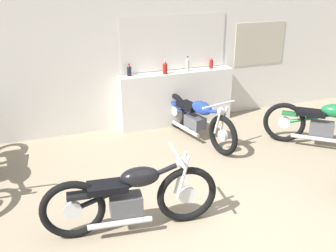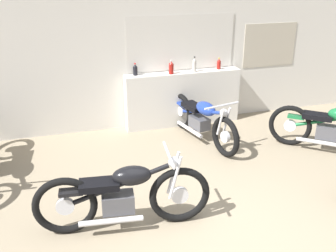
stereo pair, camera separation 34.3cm
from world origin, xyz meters
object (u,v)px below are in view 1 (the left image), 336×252
at_px(bottle_left_center, 165,68).
at_px(bottle_right_center, 211,63).
at_px(bottle_leftmost, 129,70).
at_px(motorcycle_black, 131,197).
at_px(bottle_center, 188,65).
at_px(motorcycle_blue, 197,118).
at_px(motorcycle_green, 327,123).

bearing_deg(bottle_left_center, bottle_right_center, 4.04).
distance_m(bottle_left_center, bottle_right_center, 0.96).
height_order(bottle_leftmost, motorcycle_black, bottle_leftmost).
xyz_separation_m(bottle_leftmost, motorcycle_black, (-0.80, -2.89, -0.68)).
bearing_deg(bottle_center, bottle_right_center, 5.19).
height_order(motorcycle_blue, motorcycle_green, motorcycle_green).
height_order(motorcycle_green, motorcycle_black, motorcycle_black).
bearing_deg(motorcycle_green, bottle_center, 133.04).
xyz_separation_m(bottle_left_center, bottle_center, (0.45, 0.02, 0.01)).
height_order(bottle_right_center, motorcycle_blue, bottle_right_center).
relative_size(bottle_center, bottle_right_center, 1.30).
height_order(bottle_leftmost, bottle_right_center, bottle_leftmost).
xyz_separation_m(bottle_left_center, motorcycle_blue, (0.30, -0.79, -0.72)).
relative_size(bottle_leftmost, motorcycle_black, 0.11).
bearing_deg(bottle_center, motorcycle_green, -46.96).
relative_size(bottle_right_center, motorcycle_green, 0.13).
bearing_deg(bottle_right_center, motorcycle_blue, -127.58).
distance_m(bottle_leftmost, bottle_left_center, 0.64).
distance_m(bottle_leftmost, motorcycle_green, 3.45).
distance_m(bottle_center, motorcycle_black, 3.46).
xyz_separation_m(bottle_center, motorcycle_green, (1.71, -1.83, -0.71)).
bearing_deg(motorcycle_black, motorcycle_blue, 49.13).
distance_m(bottle_right_center, motorcycle_blue, 1.29).
relative_size(bottle_left_center, motorcycle_black, 0.13).
xyz_separation_m(bottle_leftmost, motorcycle_blue, (0.94, -0.88, -0.71)).
height_order(bottle_left_center, bottle_center, bottle_center).
bearing_deg(bottle_right_center, motorcycle_black, -129.92).
distance_m(bottle_leftmost, motorcycle_black, 3.07).
bearing_deg(bottle_leftmost, bottle_left_center, -8.67).
distance_m(bottle_center, motorcycle_blue, 1.10).
bearing_deg(bottle_center, motorcycle_blue, -100.57).
xyz_separation_m(bottle_right_center, motorcycle_green, (1.20, -1.88, -0.68)).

